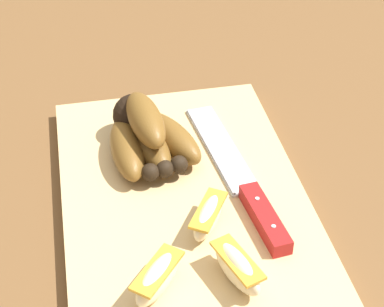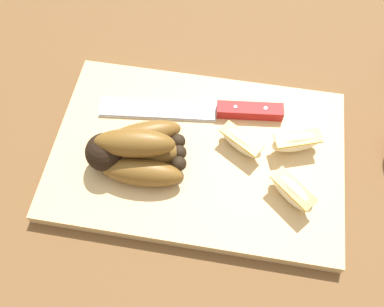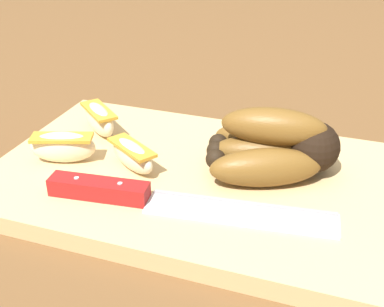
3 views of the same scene
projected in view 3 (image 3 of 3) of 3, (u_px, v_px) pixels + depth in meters
name	position (u px, v px, depth m)	size (l,w,h in m)	color
ground_plane	(197.00, 188.00, 0.55)	(6.00, 6.00, 0.00)	brown
cutting_board	(190.00, 178.00, 0.55)	(0.42, 0.28, 0.02)	tan
banana_bunch	(274.00, 147.00, 0.53)	(0.14, 0.12, 0.07)	black
chefs_knife	(146.00, 197.00, 0.48)	(0.28, 0.06, 0.02)	silver
apple_wedge_near	(132.00, 155.00, 0.54)	(0.07, 0.06, 0.03)	beige
apple_wedge_middle	(63.00, 146.00, 0.55)	(0.08, 0.04, 0.04)	beige
apple_wedge_far	(99.00, 119.00, 0.61)	(0.07, 0.06, 0.04)	beige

